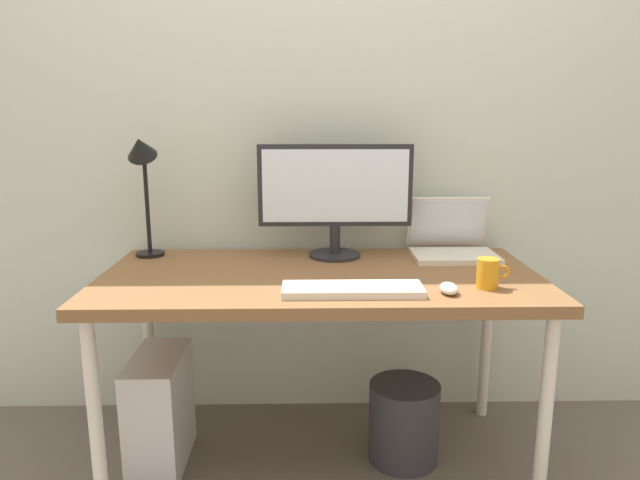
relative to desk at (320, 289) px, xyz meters
The scene contains 11 objects.
ground_plane 0.66m from the desk, ahead, with size 6.00×6.00×0.00m, color #665B51.
back_wall 0.77m from the desk, 90.00° to the left, with size 4.40×0.04×2.60m, color silver.
desk is the anchor object (origin of this frame).
monitor 0.40m from the desk, 75.29° to the left, with size 0.59×0.20×0.44m.
laptop 0.60m from the desk, 26.34° to the left, with size 0.32×0.29×0.22m.
desk_lamp 0.82m from the desk, 160.17° to the left, with size 0.11×0.16×0.49m.
keyboard 0.26m from the desk, 67.22° to the right, with size 0.44×0.14×0.02m, color silver.
mouse 0.47m from the desk, 31.11° to the right, with size 0.06×0.09×0.03m, color silver.
coffee_mug 0.58m from the desk, 18.91° to the right, with size 0.11×0.07×0.10m.
computer_tower 0.74m from the desk, behind, with size 0.18×0.36×0.42m, color silver.
wastebasket 0.60m from the desk, ahead, with size 0.26×0.26×0.30m, color #333338.
Camera 1 is at (-0.04, -1.96, 1.27)m, focal length 32.52 mm.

